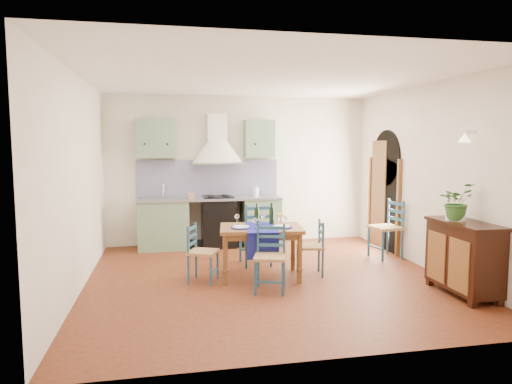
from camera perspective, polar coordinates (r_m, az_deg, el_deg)
floor at (r=6.59m, az=1.47°, el=-10.73°), size 5.00×5.00×0.00m
back_wall at (r=8.54m, az=-4.96°, el=0.28°), size 5.00×0.96×2.80m
right_wall at (r=7.54m, az=19.85°, el=1.38°), size 0.26×5.00×2.80m
left_wall at (r=6.28m, az=-21.36°, el=1.04°), size 0.04×5.00×2.80m
ceiling at (r=6.38m, az=1.54°, el=14.17°), size 5.00×5.00×0.01m
dining_table at (r=6.49m, az=0.66°, el=-5.10°), size 1.24×0.96×1.05m
chair_near at (r=5.95m, az=1.79°, el=-8.14°), size 0.50×0.50×0.86m
chair_far at (r=7.18m, az=0.00°, el=-5.12°), size 0.49×0.49×0.99m
chair_left at (r=6.38m, az=-6.88°, el=-7.51°), size 0.49×0.49×0.80m
chair_right at (r=6.71m, az=7.01°, el=-6.84°), size 0.43×0.43×0.80m
chair_spare at (r=7.96m, az=16.11°, el=-4.33°), size 0.52×0.52×0.97m
sideboard at (r=6.34m, az=24.51°, el=-7.21°), size 0.50×1.05×0.94m
potted_plant at (r=6.31m, az=23.75°, el=-1.10°), size 0.54×0.50×0.48m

